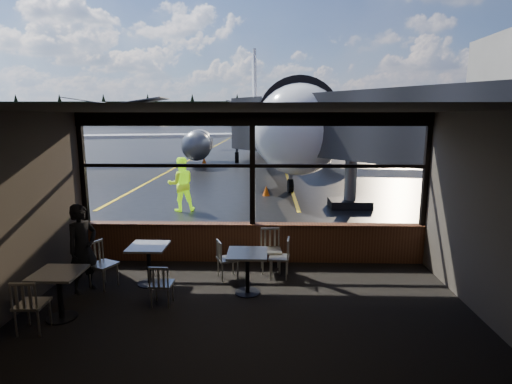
{
  "coord_description": "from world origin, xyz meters",
  "views": [
    {
      "loc": [
        0.35,
        -9.08,
        3.39
      ],
      "look_at": [
        0.05,
        1.0,
        1.5
      ],
      "focal_mm": 28.0,
      "sensor_mm": 36.0,
      "label": 1
    }
  ],
  "objects_px": {
    "ground_crew": "(181,184)",
    "chair_near_w": "(228,259)",
    "cone_nose": "(266,191)",
    "chair_mid_w": "(103,265)",
    "cafe_table_left": "(60,296)",
    "jet_bridge": "(358,144)",
    "cafe_table_near": "(247,273)",
    "passenger": "(83,248)",
    "chair_left_s": "(32,305)",
    "chair_near_n": "(271,251)",
    "chair_mid_s": "(162,284)",
    "chair_near_e": "(279,258)",
    "cafe_table_mid": "(149,265)",
    "cone_wing": "(204,161)",
    "airliner": "(267,90)"
  },
  "relations": [
    {
      "from": "cafe_table_left",
      "to": "chair_near_n",
      "type": "distance_m",
      "value": 4.22
    },
    {
      "from": "jet_bridge",
      "to": "cafe_table_mid",
      "type": "xyz_separation_m",
      "value": [
        -5.67,
        -6.91,
        -2.05
      ]
    },
    {
      "from": "jet_bridge",
      "to": "cone_wing",
      "type": "bearing_deg",
      "value": 118.76
    },
    {
      "from": "cafe_table_near",
      "to": "chair_near_e",
      "type": "relative_size",
      "value": 0.95
    },
    {
      "from": "cafe_table_left",
      "to": "ground_crew",
      "type": "xyz_separation_m",
      "value": [
        0.34,
        8.09,
        0.57
      ]
    },
    {
      "from": "chair_near_e",
      "to": "chair_mid_s",
      "type": "relative_size",
      "value": 1.09
    },
    {
      "from": "passenger",
      "to": "chair_near_w",
      "type": "bearing_deg",
      "value": -48.37
    },
    {
      "from": "ground_crew",
      "to": "jet_bridge",
      "type": "bearing_deg",
      "value": 163.62
    },
    {
      "from": "chair_mid_s",
      "to": "cone_wing",
      "type": "bearing_deg",
      "value": 98.57
    },
    {
      "from": "cone_nose",
      "to": "chair_mid_w",
      "type": "bearing_deg",
      "value": -108.37
    },
    {
      "from": "passenger",
      "to": "ground_crew",
      "type": "height_order",
      "value": "ground_crew"
    },
    {
      "from": "cafe_table_near",
      "to": "cafe_table_left",
      "type": "relative_size",
      "value": 1.0
    },
    {
      "from": "jet_bridge",
      "to": "chair_near_w",
      "type": "distance_m",
      "value": 8.0
    },
    {
      "from": "chair_mid_w",
      "to": "chair_left_s",
      "type": "distance_m",
      "value": 1.76
    },
    {
      "from": "jet_bridge",
      "to": "chair_near_n",
      "type": "height_order",
      "value": "jet_bridge"
    },
    {
      "from": "chair_near_n",
      "to": "ground_crew",
      "type": "relative_size",
      "value": 0.49
    },
    {
      "from": "chair_near_e",
      "to": "cone_wing",
      "type": "distance_m",
      "value": 21.45
    },
    {
      "from": "cafe_table_left",
      "to": "cone_nose",
      "type": "distance_m",
      "value": 11.56
    },
    {
      "from": "cone_nose",
      "to": "cafe_table_mid",
      "type": "bearing_deg",
      "value": -103.88
    },
    {
      "from": "chair_near_n",
      "to": "chair_mid_s",
      "type": "bearing_deg",
      "value": 35.54
    },
    {
      "from": "chair_near_e",
      "to": "cone_nose",
      "type": "relative_size",
      "value": 2.0
    },
    {
      "from": "chair_near_n",
      "to": "ground_crew",
      "type": "distance_m",
      "value": 6.73
    },
    {
      "from": "chair_near_w",
      "to": "chair_mid_w",
      "type": "distance_m",
      "value": 2.51
    },
    {
      "from": "passenger",
      "to": "cone_nose",
      "type": "relative_size",
      "value": 3.98
    },
    {
      "from": "chair_near_e",
      "to": "cone_nose",
      "type": "bearing_deg",
      "value": 8.19
    },
    {
      "from": "chair_near_e",
      "to": "chair_near_n",
      "type": "height_order",
      "value": "chair_near_n"
    },
    {
      "from": "cafe_table_near",
      "to": "chair_mid_s",
      "type": "relative_size",
      "value": 1.04
    },
    {
      "from": "chair_near_w",
      "to": "cone_wing",
      "type": "xyz_separation_m",
      "value": [
        -3.82,
        20.98,
        -0.17
      ]
    },
    {
      "from": "cone_nose",
      "to": "chair_near_e",
      "type": "bearing_deg",
      "value": -88.06
    },
    {
      "from": "chair_near_n",
      "to": "chair_mid_s",
      "type": "xyz_separation_m",
      "value": [
        -1.99,
        -1.67,
        -0.08
      ]
    },
    {
      "from": "chair_left_s",
      "to": "passenger",
      "type": "xyz_separation_m",
      "value": [
        0.14,
        1.53,
        0.42
      ]
    },
    {
      "from": "cafe_table_near",
      "to": "cafe_table_mid",
      "type": "xyz_separation_m",
      "value": [
        -2.03,
        0.37,
        -0.0
      ]
    },
    {
      "from": "cafe_table_mid",
      "to": "cafe_table_left",
      "type": "relative_size",
      "value": 0.99
    },
    {
      "from": "ground_crew",
      "to": "cafe_table_near",
      "type": "bearing_deg",
      "value": 92.83
    },
    {
      "from": "cafe_table_mid",
      "to": "cone_nose",
      "type": "xyz_separation_m",
      "value": [
        2.36,
        9.56,
        -0.2
      ]
    },
    {
      "from": "chair_near_e",
      "to": "cone_wing",
      "type": "relative_size",
      "value": 1.67
    },
    {
      "from": "chair_near_w",
      "to": "chair_mid_w",
      "type": "xyz_separation_m",
      "value": [
        -2.45,
        -0.52,
        0.04
      ]
    },
    {
      "from": "airliner",
      "to": "cafe_table_left",
      "type": "distance_m",
      "value": 24.29
    },
    {
      "from": "cone_nose",
      "to": "cafe_table_near",
      "type": "bearing_deg",
      "value": -91.89
    },
    {
      "from": "jet_bridge",
      "to": "chair_near_w",
      "type": "xyz_separation_m",
      "value": [
        -4.09,
        -6.57,
        -2.03
      ]
    },
    {
      "from": "jet_bridge",
      "to": "cafe_table_mid",
      "type": "distance_m",
      "value": 9.17
    },
    {
      "from": "cone_wing",
      "to": "chair_near_e",
      "type": "bearing_deg",
      "value": -76.76
    },
    {
      "from": "jet_bridge",
      "to": "chair_mid_s",
      "type": "distance_m",
      "value": 9.6
    },
    {
      "from": "chair_near_n",
      "to": "ground_crew",
      "type": "xyz_separation_m",
      "value": [
        -3.24,
        5.88,
        0.51
      ]
    },
    {
      "from": "ground_crew",
      "to": "chair_near_w",
      "type": "bearing_deg",
      "value": 91.5
    },
    {
      "from": "cafe_table_left",
      "to": "jet_bridge",
      "type": "bearing_deg",
      "value": 51.09
    },
    {
      "from": "jet_bridge",
      "to": "cafe_table_near",
      "type": "height_order",
      "value": "jet_bridge"
    },
    {
      "from": "passenger",
      "to": "chair_left_s",
      "type": "bearing_deg",
      "value": -157.96
    },
    {
      "from": "chair_near_n",
      "to": "cafe_table_left",
      "type": "bearing_deg",
      "value": 27.39
    },
    {
      "from": "chair_near_e",
      "to": "chair_near_n",
      "type": "bearing_deg",
      "value": 35.67
    }
  ]
}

